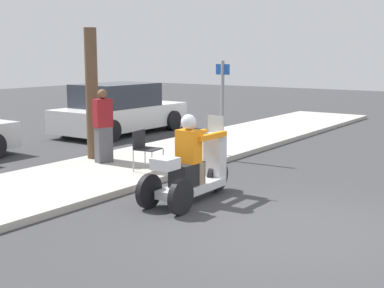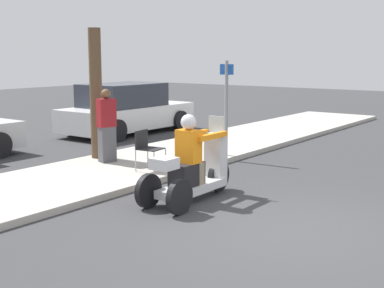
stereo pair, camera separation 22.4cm
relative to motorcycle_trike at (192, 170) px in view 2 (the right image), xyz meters
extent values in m
plane|color=#38383A|center=(-0.47, -1.99, -0.54)|extent=(60.00, 60.00, 0.00)
cube|color=#B2ADA3|center=(-0.47, 2.61, -0.48)|extent=(28.00, 2.80, 0.12)
cylinder|color=black|center=(0.80, 0.00, -0.26)|extent=(0.57, 0.10, 0.57)
cylinder|color=black|center=(-0.77, -0.32, -0.26)|extent=(0.57, 0.10, 0.57)
cylinder|color=black|center=(-0.77, 0.32, -0.26)|extent=(0.57, 0.10, 0.57)
cube|color=silver|center=(-0.01, 0.00, -0.31)|extent=(1.47, 0.45, 0.14)
cube|color=black|center=(-0.16, 0.00, -0.05)|extent=(0.59, 0.35, 0.38)
cube|color=silver|center=(0.70, 0.00, 0.08)|extent=(0.24, 0.35, 0.93)
cube|color=silver|center=(0.72, 0.00, 0.70)|extent=(0.03, 0.32, 0.30)
cube|color=silver|center=(-0.75, 0.00, 0.23)|extent=(0.36, 0.35, 0.18)
cube|color=orange|center=(-0.11, 0.00, 0.42)|extent=(0.26, 0.38, 0.55)
sphere|color=silver|center=(-0.11, 0.00, 0.82)|extent=(0.26, 0.26, 0.26)
cube|color=gray|center=(0.02, -0.12, -0.05)|extent=(0.14, 0.14, 0.38)
cube|color=gray|center=(0.02, 0.12, -0.05)|extent=(0.14, 0.14, 0.38)
cube|color=orange|center=(0.30, -0.20, 0.56)|extent=(0.81, 0.09, 0.09)
cube|color=orange|center=(0.30, 0.20, 0.56)|extent=(0.81, 0.09, 0.09)
cube|color=#515156|center=(1.10, 3.14, -0.03)|extent=(0.39, 0.32, 0.78)
cube|color=maroon|center=(1.10, 3.14, 0.67)|extent=(0.43, 0.33, 0.62)
sphere|color=brown|center=(1.10, 3.14, 1.08)|extent=(0.21, 0.21, 0.21)
cylinder|color=#A5A8AD|center=(0.78, 1.52, -0.20)|extent=(0.02, 0.02, 0.44)
cylinder|color=#A5A8AD|center=(1.22, 1.58, -0.20)|extent=(0.02, 0.02, 0.44)
cylinder|color=#A5A8AD|center=(0.72, 1.96, -0.20)|extent=(0.02, 0.02, 0.44)
cylinder|color=#A5A8AD|center=(1.16, 2.02, -0.20)|extent=(0.02, 0.02, 0.44)
cube|color=#232326|center=(0.97, 1.77, 0.03)|extent=(0.50, 0.50, 0.02)
cube|color=#232326|center=(0.94, 1.99, 0.21)|extent=(0.44, 0.08, 0.38)
cube|color=silver|center=(5.17, 6.36, -0.02)|extent=(4.48, 1.86, 0.69)
cube|color=#2D333D|center=(4.95, 6.36, 0.68)|extent=(2.46, 1.68, 0.71)
cylinder|color=black|center=(6.63, 5.43, -0.22)|extent=(0.64, 0.22, 0.64)
cylinder|color=black|center=(6.63, 7.29, -0.22)|extent=(0.64, 0.22, 0.64)
cylinder|color=black|center=(3.72, 5.43, -0.22)|extent=(0.64, 0.22, 0.64)
cylinder|color=black|center=(3.72, 7.29, -0.22)|extent=(0.64, 0.22, 0.64)
cylinder|color=brown|center=(1.31, 3.67, 1.04)|extent=(0.28, 0.28, 2.92)
cylinder|color=gray|center=(3.29, 1.46, 0.68)|extent=(0.08, 0.08, 2.20)
cube|color=#1E51AD|center=(3.29, 1.46, 1.58)|extent=(0.02, 0.36, 0.24)
camera|label=1|loc=(-7.22, -5.06, 1.93)|focal=50.00mm
camera|label=2|loc=(-7.09, -5.24, 1.93)|focal=50.00mm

